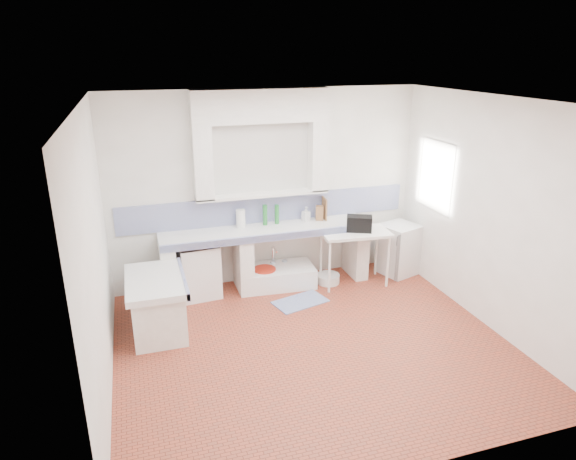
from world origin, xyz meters
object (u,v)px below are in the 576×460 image
object	(u,v)px
fridge	(399,249)
sink	(277,277)
side_table	(354,257)
stove	(198,270)

from	to	relation	value
fridge	sink	bearing A→B (deg)	158.32
side_table	fridge	xyz separation A→B (m)	(0.81, 0.14, -0.02)
sink	side_table	distance (m)	1.16
sink	fridge	world-z (taller)	fridge
stove	sink	xyz separation A→B (m)	(1.14, -0.03, -0.25)
stove	side_table	size ratio (longest dim) A/B	0.78
side_table	sink	bearing A→B (deg)	171.80
sink	side_table	bearing A→B (deg)	-9.43
stove	fridge	size ratio (longest dim) A/B	0.98
sink	fridge	distance (m)	1.94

